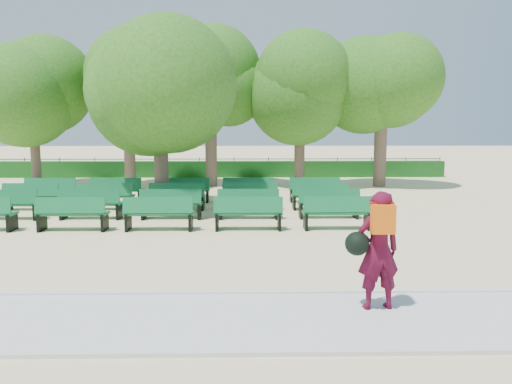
{
  "coord_description": "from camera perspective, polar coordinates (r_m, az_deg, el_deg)",
  "views": [
    {
      "loc": [
        1.72,
        -14.4,
        2.86
      ],
      "look_at": [
        1.98,
        -1.0,
        1.1
      ],
      "focal_mm": 35.0,
      "sensor_mm": 36.0,
      "label": 1
    }
  ],
  "objects": [
    {
      "name": "ground",
      "position": [
        14.78,
        -7.78,
        -3.74
      ],
      "size": [
        120.0,
        120.0,
        0.0
      ],
      "primitive_type": "plane",
      "color": "beige"
    },
    {
      "name": "paving",
      "position": [
        7.75,
        -14.29,
        -14.2
      ],
      "size": [
        30.0,
        2.2,
        0.06
      ],
      "primitive_type": "cube",
      "color": "beige",
      "rests_on": "ground"
    },
    {
      "name": "curb",
      "position": [
        8.79,
        -12.57,
        -11.35
      ],
      "size": [
        30.0,
        0.12,
        0.1
      ],
      "primitive_type": "cube",
      "color": "silver",
      "rests_on": "ground"
    },
    {
      "name": "hedge",
      "position": [
        28.56,
        -4.56,
        2.62
      ],
      "size": [
        26.0,
        0.7,
        0.9
      ],
      "primitive_type": "cube",
      "color": "#134C16",
      "rests_on": "ground"
    },
    {
      "name": "fence",
      "position": [
        29.0,
        -4.51,
        1.81
      ],
      "size": [
        26.0,
        0.1,
        1.02
      ],
      "primitive_type": null,
      "color": "black",
      "rests_on": "ground"
    },
    {
      "name": "tree_line",
      "position": [
        24.63,
        -5.1,
        0.79
      ],
      "size": [
        21.8,
        6.8,
        7.04
      ],
      "primitive_type": null,
      "color": "#336C1D",
      "rests_on": "ground"
    },
    {
      "name": "bench_array",
      "position": [
        16.65,
        -9.31,
        -2.16
      ],
      "size": [
        1.9,
        0.59,
        1.2
      ],
      "rotation": [
        0.0,
        0.0,
        -0.0
      ],
      "color": "#116635",
      "rests_on": "ground"
    },
    {
      "name": "tree_among",
      "position": [
        17.5,
        -10.99,
        11.44
      ],
      "size": [
        4.36,
        4.36,
        6.09
      ],
      "color": "brown",
      "rests_on": "ground"
    },
    {
      "name": "person",
      "position": [
        7.89,
        13.63,
        -6.31
      ],
      "size": [
        0.89,
        0.56,
        1.84
      ],
      "rotation": [
        0.0,
        0.0,
        3.28
      ],
      "color": "#4C0A20",
      "rests_on": "ground"
    }
  ]
}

